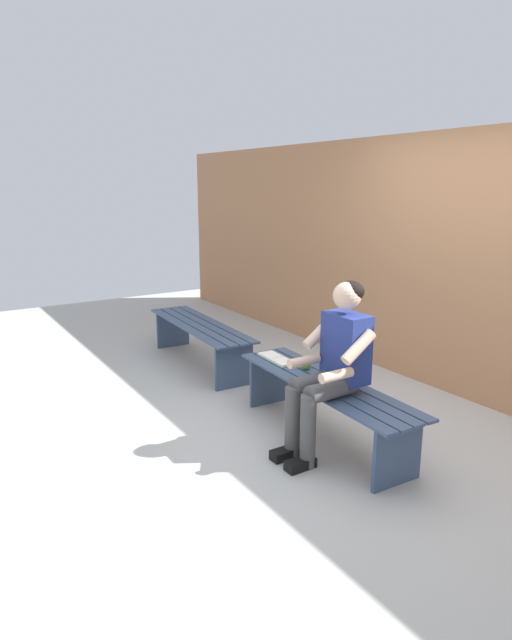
% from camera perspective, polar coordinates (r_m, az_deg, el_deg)
% --- Properties ---
extents(ground_plane, '(10.00, 7.00, 0.04)m').
position_cam_1_polar(ground_plane, '(4.72, -11.00, -10.43)').
color(ground_plane, '#B2B2AD').
extents(brick_wall, '(9.50, 0.24, 2.39)m').
position_cam_1_polar(brick_wall, '(5.54, 18.01, 5.94)').
color(brick_wall, '#B27A51').
rests_on(brick_wall, ground).
extents(bench_near, '(1.84, 0.53, 0.46)m').
position_cam_1_polar(bench_near, '(4.20, 7.21, -7.85)').
color(bench_near, '#384C6B').
rests_on(bench_near, ground).
extents(bench_far, '(1.86, 0.54, 0.46)m').
position_cam_1_polar(bench_far, '(5.87, -5.96, -1.40)').
color(bench_far, '#384C6B').
rests_on(bench_far, ground).
extents(person_seated, '(0.50, 0.69, 1.27)m').
position_cam_1_polar(person_seated, '(3.88, 8.08, -4.35)').
color(person_seated, navy).
rests_on(person_seated, ground).
extents(apple, '(0.09, 0.09, 0.09)m').
position_cam_1_polar(apple, '(4.41, 5.29, -4.66)').
color(apple, '#72B738').
rests_on(apple, bench_near).
extents(book_open, '(0.42, 0.18, 0.02)m').
position_cam_1_polar(book_open, '(4.62, 2.19, -4.14)').
color(book_open, white).
rests_on(book_open, bench_near).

